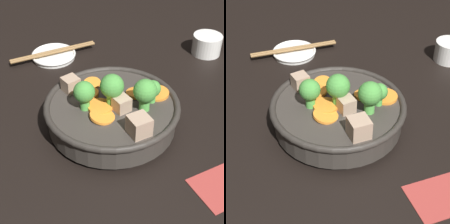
# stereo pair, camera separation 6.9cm
# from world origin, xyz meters

# --- Properties ---
(ground_plane) EXTENTS (3.00, 3.00, 0.00)m
(ground_plane) POSITION_xyz_m (0.00, 0.00, 0.00)
(ground_plane) COLOR black
(stirfry_bowl) EXTENTS (0.25, 0.25, 0.12)m
(stirfry_bowl) POSITION_xyz_m (0.00, -0.00, 0.04)
(stirfry_bowl) COLOR #38332D
(stirfry_bowl) RESTS_ON ground_plane
(side_saucer) EXTENTS (0.11, 0.11, 0.01)m
(side_saucer) POSITION_xyz_m (-0.02, 0.29, 0.01)
(side_saucer) COLOR white
(side_saucer) RESTS_ON ground_plane
(tea_cup) EXTENTS (0.07, 0.07, 0.05)m
(tea_cup) POSITION_xyz_m (0.33, 0.15, 0.02)
(tea_cup) COLOR white
(tea_cup) RESTS_ON ground_plane
(chopsticks_pair) EXTENTS (0.21, 0.02, 0.01)m
(chopsticks_pair) POSITION_xyz_m (-0.02, 0.29, 0.02)
(chopsticks_pair) COLOR olive
(chopsticks_pair) RESTS_ON side_saucer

